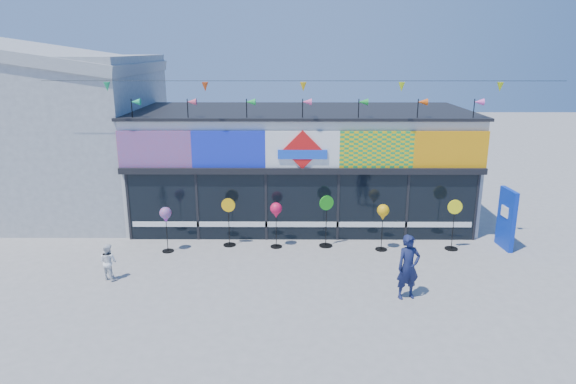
{
  "coord_description": "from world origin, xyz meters",
  "views": [
    {
      "loc": [
        -0.39,
        -12.93,
        6.22
      ],
      "look_at": [
        -0.46,
        2.0,
        2.06
      ],
      "focal_mm": 32.0,
      "sensor_mm": 36.0,
      "label": 1
    }
  ],
  "objects_px": {
    "spinner_4": "(383,214)",
    "blue_sign": "(506,219)",
    "adult_man": "(408,267)",
    "spinner_1": "(229,221)",
    "spinner_3": "(326,220)",
    "child": "(108,262)",
    "spinner_2": "(276,212)",
    "spinner_0": "(166,216)",
    "spinner_5": "(453,223)"
  },
  "relations": [
    {
      "from": "blue_sign",
      "to": "spinner_4",
      "type": "height_order",
      "value": "blue_sign"
    },
    {
      "from": "adult_man",
      "to": "spinner_2",
      "type": "bearing_deg",
      "value": 119.58
    },
    {
      "from": "spinner_3",
      "to": "child",
      "type": "relative_size",
      "value": 1.64
    },
    {
      "from": "spinner_0",
      "to": "spinner_5",
      "type": "height_order",
      "value": "spinner_5"
    },
    {
      "from": "blue_sign",
      "to": "spinner_3",
      "type": "bearing_deg",
      "value": 174.64
    },
    {
      "from": "spinner_4",
      "to": "spinner_3",
      "type": "bearing_deg",
      "value": 169.85
    },
    {
      "from": "spinner_2",
      "to": "spinner_4",
      "type": "height_order",
      "value": "spinner_4"
    },
    {
      "from": "spinner_0",
      "to": "child",
      "type": "relative_size",
      "value": 1.4
    },
    {
      "from": "spinner_3",
      "to": "spinner_5",
      "type": "bearing_deg",
      "value": -3.55
    },
    {
      "from": "spinner_3",
      "to": "spinner_4",
      "type": "relative_size",
      "value": 1.13
    },
    {
      "from": "spinner_4",
      "to": "blue_sign",
      "type": "bearing_deg",
      "value": 3.11
    },
    {
      "from": "spinner_3",
      "to": "spinner_5",
      "type": "height_order",
      "value": "spinner_3"
    },
    {
      "from": "spinner_0",
      "to": "child",
      "type": "distance_m",
      "value": 2.45
    },
    {
      "from": "blue_sign",
      "to": "child",
      "type": "distance_m",
      "value": 12.26
    },
    {
      "from": "spinner_2",
      "to": "spinner_3",
      "type": "distance_m",
      "value": 1.65
    },
    {
      "from": "spinner_4",
      "to": "child",
      "type": "relative_size",
      "value": 1.45
    },
    {
      "from": "spinner_5",
      "to": "child",
      "type": "relative_size",
      "value": 1.58
    },
    {
      "from": "blue_sign",
      "to": "spinner_0",
      "type": "distance_m",
      "value": 10.85
    },
    {
      "from": "spinner_0",
      "to": "spinner_4",
      "type": "relative_size",
      "value": 0.97
    },
    {
      "from": "spinner_2",
      "to": "child",
      "type": "distance_m",
      "value": 5.26
    },
    {
      "from": "spinner_1",
      "to": "spinner_2",
      "type": "relative_size",
      "value": 1.07
    },
    {
      "from": "spinner_3",
      "to": "spinner_4",
      "type": "bearing_deg",
      "value": -10.15
    },
    {
      "from": "spinner_2",
      "to": "spinner_3",
      "type": "height_order",
      "value": "spinner_3"
    },
    {
      "from": "spinner_2",
      "to": "adult_man",
      "type": "xyz_separation_m",
      "value": [
        3.48,
        -3.53,
        -0.35
      ]
    },
    {
      "from": "spinner_3",
      "to": "child",
      "type": "bearing_deg",
      "value": -157.78
    },
    {
      "from": "spinner_0",
      "to": "spinner_2",
      "type": "distance_m",
      "value": 3.47
    },
    {
      "from": "blue_sign",
      "to": "spinner_5",
      "type": "distance_m",
      "value": 1.75
    },
    {
      "from": "blue_sign",
      "to": "spinner_3",
      "type": "relative_size",
      "value": 1.14
    },
    {
      "from": "spinner_1",
      "to": "adult_man",
      "type": "distance_m",
      "value": 6.22
    },
    {
      "from": "spinner_1",
      "to": "spinner_3",
      "type": "bearing_deg",
      "value": -0.87
    },
    {
      "from": "spinner_0",
      "to": "spinner_2",
      "type": "bearing_deg",
      "value": 6.58
    },
    {
      "from": "spinner_1",
      "to": "spinner_5",
      "type": "xyz_separation_m",
      "value": [
        7.2,
        -0.3,
        0.03
      ]
    },
    {
      "from": "spinner_2",
      "to": "spinner_5",
      "type": "distance_m",
      "value": 5.67
    },
    {
      "from": "blue_sign",
      "to": "spinner_5",
      "type": "bearing_deg",
      "value": -179.36
    },
    {
      "from": "spinner_0",
      "to": "child",
      "type": "xyz_separation_m",
      "value": [
        -1.16,
        -2.05,
        -0.66
      ]
    },
    {
      "from": "spinner_1",
      "to": "child",
      "type": "distance_m",
      "value": 4.03
    },
    {
      "from": "child",
      "to": "spinner_2",
      "type": "bearing_deg",
      "value": -125.39
    },
    {
      "from": "spinner_0",
      "to": "spinner_4",
      "type": "xyz_separation_m",
      "value": [
        6.84,
        0.17,
        0.04
      ]
    },
    {
      "from": "blue_sign",
      "to": "spinner_1",
      "type": "distance_m",
      "value": 8.94
    },
    {
      "from": "spinner_4",
      "to": "spinner_5",
      "type": "xyz_separation_m",
      "value": [
        2.28,
        0.07,
        -0.34
      ]
    },
    {
      "from": "spinner_4",
      "to": "spinner_5",
      "type": "bearing_deg",
      "value": 1.65
    },
    {
      "from": "spinner_0",
      "to": "spinner_2",
      "type": "relative_size",
      "value": 0.98
    },
    {
      "from": "spinner_2",
      "to": "adult_man",
      "type": "height_order",
      "value": "adult_man"
    },
    {
      "from": "spinner_4",
      "to": "spinner_1",
      "type": "bearing_deg",
      "value": 175.77
    },
    {
      "from": "spinner_4",
      "to": "adult_man",
      "type": "relative_size",
      "value": 0.89
    },
    {
      "from": "blue_sign",
      "to": "spinner_4",
      "type": "bearing_deg",
      "value": 178.72
    },
    {
      "from": "spinner_3",
      "to": "child",
      "type": "xyz_separation_m",
      "value": [
        -6.23,
        -2.54,
        -0.38
      ]
    },
    {
      "from": "child",
      "to": "spinner_0",
      "type": "bearing_deg",
      "value": -92.79
    },
    {
      "from": "blue_sign",
      "to": "adult_man",
      "type": "bearing_deg",
      "value": -142.47
    },
    {
      "from": "spinner_5",
      "to": "spinner_3",
      "type": "bearing_deg",
      "value": 176.45
    }
  ]
}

